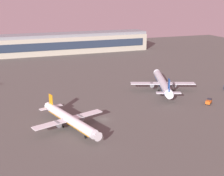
{
  "coord_description": "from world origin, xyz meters",
  "views": [
    {
      "loc": [
        -32.92,
        -101.19,
        45.52
      ],
      "look_at": [
        12.8,
        25.31,
        4.0
      ],
      "focal_mm": 47.59,
      "sensor_mm": 36.0,
      "label": 1
    }
  ],
  "objects": [
    {
      "name": "ground_plane",
      "position": [
        0.0,
        0.0,
        0.0
      ],
      "size": [
        416.0,
        416.0,
        0.0
      ],
      "primitive_type": "plane",
      "color": "#56544F"
    },
    {
      "name": "terminal_building",
      "position": [
        -12.52,
        146.57,
        8.09
      ],
      "size": [
        195.54,
        22.4,
        16.4
      ],
      "color": "#B2AD99",
      "rests_on": "ground"
    },
    {
      "name": "airplane_taxiway_distant",
      "position": [
        -13.84,
        -3.59,
        3.43
      ],
      "size": [
        27.11,
        34.47,
        9.07
      ],
      "rotation": [
        0.0,
        0.0,
        3.45
      ],
      "color": "white",
      "rests_on": "ground"
    },
    {
      "name": "airplane_far_stand",
      "position": [
        39.69,
        24.85,
        4.03
      ],
      "size": [
        31.56,
        40.06,
        10.65
      ],
      "rotation": [
        0.0,
        0.0,
        -0.35
      ],
      "color": "silver",
      "rests_on": "ground"
    },
    {
      "name": "baggage_tractor",
      "position": [
        49.31,
        0.36,
        1.18
      ],
      "size": [
        4.44,
        4.15,
        2.25
      ],
      "rotation": [
        0.0,
        0.0,
        5.41
      ],
      "color": "#D85919",
      "rests_on": "ground"
    }
  ]
}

